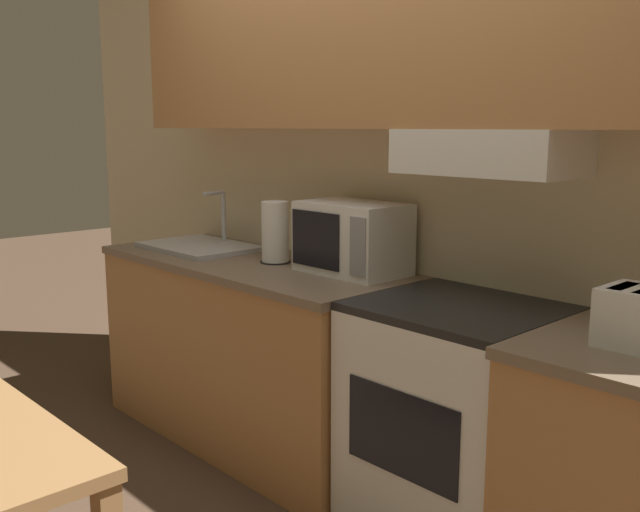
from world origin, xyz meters
TOP-DOWN VIEW (x-y plane):
  - ground_plane at (0.00, 0.00)m, footprint 16.00×16.00m
  - wall_back at (0.01, -0.07)m, footprint 5.46×0.38m
  - lower_counter_main at (-0.70, -0.32)m, footprint 1.68×0.66m
  - stove_range at (0.48, -0.30)m, footprint 0.68×0.61m
  - microwave at (-0.16, -0.18)m, footprint 0.46×0.30m
  - sink_basin at (-1.12, -0.32)m, footprint 0.59×0.42m
  - paper_towel_roll at (-0.57, -0.27)m, footprint 0.14×0.14m

SIDE VIEW (x-z plane):
  - ground_plane at x=0.00m, z-range 0.00..0.00m
  - stove_range at x=0.48m, z-range 0.00..0.89m
  - lower_counter_main at x=-0.70m, z-range 0.00..0.89m
  - sink_basin at x=-1.12m, z-range 0.76..1.05m
  - paper_towel_roll at x=-0.57m, z-range 0.89..1.17m
  - microwave at x=-0.16m, z-range 0.89..1.19m
  - wall_back at x=0.01m, z-range 0.29..2.84m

